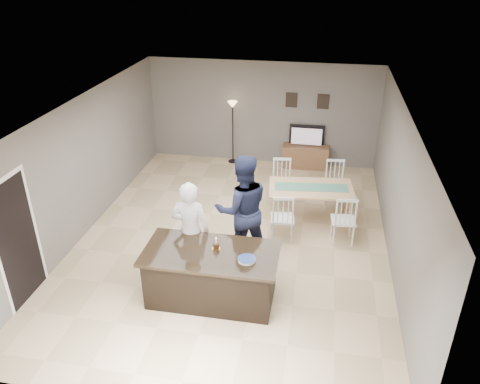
% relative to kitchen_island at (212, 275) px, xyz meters
% --- Properties ---
extents(floor, '(8.00, 8.00, 0.00)m').
position_rel_kitchen_island_xyz_m(floor, '(0.00, 1.80, -0.45)').
color(floor, '#D3B287').
rests_on(floor, ground).
extents(room_shell, '(8.00, 8.00, 8.00)m').
position_rel_kitchen_island_xyz_m(room_shell, '(0.00, 1.80, 1.22)').
color(room_shell, slate).
rests_on(room_shell, floor).
extents(kitchen_island, '(2.15, 1.10, 0.90)m').
position_rel_kitchen_island_xyz_m(kitchen_island, '(0.00, 0.00, 0.00)').
color(kitchen_island, black).
rests_on(kitchen_island, floor).
extents(tv_console, '(1.20, 0.40, 0.60)m').
position_rel_kitchen_island_xyz_m(tv_console, '(1.20, 5.57, -0.15)').
color(tv_console, brown).
rests_on(tv_console, floor).
extents(television, '(0.91, 0.12, 0.53)m').
position_rel_kitchen_island_xyz_m(television, '(1.20, 5.64, 0.41)').
color(television, black).
rests_on(television, tv_console).
extents(tv_screen_glow, '(0.78, 0.00, 0.78)m').
position_rel_kitchen_island_xyz_m(tv_screen_glow, '(1.20, 5.56, 0.42)').
color(tv_screen_glow, '#CC6A16').
rests_on(tv_screen_glow, tv_console).
extents(picture_frames, '(1.10, 0.02, 0.38)m').
position_rel_kitchen_island_xyz_m(picture_frames, '(1.15, 5.78, 1.30)').
color(picture_frames, black).
rests_on(picture_frames, room_shell).
extents(doorway, '(0.00, 2.10, 2.65)m').
position_rel_kitchen_island_xyz_m(doorway, '(-2.99, -0.50, 0.80)').
color(doorway, black).
rests_on(doorway, floor).
extents(woman, '(0.66, 0.44, 1.81)m').
position_rel_kitchen_island_xyz_m(woman, '(-0.49, 0.55, 0.45)').
color(woman, silver).
rests_on(woman, floor).
extents(man, '(1.22, 1.09, 2.07)m').
position_rel_kitchen_island_xyz_m(man, '(0.29, 1.20, 0.58)').
color(man, '#191F39').
rests_on(man, floor).
extents(birthday_cake, '(0.14, 0.14, 0.21)m').
position_rel_kitchen_island_xyz_m(birthday_cake, '(0.06, 0.11, 0.50)').
color(birthday_cake, gold).
rests_on(birthday_cake, kitchen_island).
extents(plate_stack, '(0.28, 0.28, 0.04)m').
position_rel_kitchen_island_xyz_m(plate_stack, '(0.60, -0.13, 0.47)').
color(plate_stack, white).
rests_on(plate_stack, kitchen_island).
extents(dining_table, '(1.84, 2.10, 1.04)m').
position_rel_kitchen_island_xyz_m(dining_table, '(1.45, 2.77, 0.21)').
color(dining_table, tan).
rests_on(dining_table, floor).
extents(floor_lamp, '(0.25, 0.25, 1.69)m').
position_rel_kitchen_island_xyz_m(floor_lamp, '(-0.75, 5.59, 0.85)').
color(floor_lamp, black).
rests_on(floor_lamp, floor).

